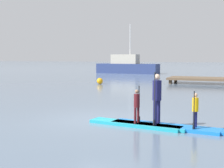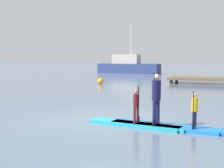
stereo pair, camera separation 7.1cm
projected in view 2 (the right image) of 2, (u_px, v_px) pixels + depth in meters
The scene contains 8 objects.
ground_plane at pixel (102, 119), 11.51m from camera, with size 240.00×240.00×0.00m, color slate.
paddleboard_near at pixel (136, 125), 10.34m from camera, with size 3.26×1.02×0.10m.
paddler_child_solo at pixel (136, 104), 10.29m from camera, with size 0.21×0.38×1.17m.
paddleboard_far at pixel (166, 127), 10.04m from camera, with size 3.62×1.03×0.10m.
paddler_adult at pixel (156, 96), 10.10m from camera, with size 0.30×0.50×1.63m.
paddler_child_front at pixel (194, 109), 9.57m from camera, with size 0.20×0.37×1.11m.
fishing_boat_green_midground at pixel (128, 66), 42.83m from camera, with size 8.42×2.53×6.41m.
mooring_buoy_mid at pixel (101, 81), 26.15m from camera, with size 0.49×0.49×0.49m, color orange.
Camera 2 is at (4.53, -10.43, 2.20)m, focal length 52.26 mm.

